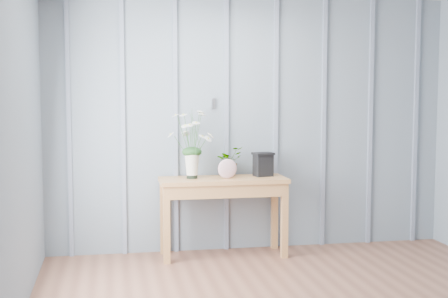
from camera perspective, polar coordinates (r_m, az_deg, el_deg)
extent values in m
cube|color=gray|center=(6.17, 2.48, 2.34)|extent=(4.00, 0.01, 2.50)
cube|color=#A2A2A6|center=(6.07, -0.95, 4.18)|extent=(0.03, 0.01, 0.10)
cube|color=gray|center=(6.01, -13.99, 2.11)|extent=(0.04, 0.03, 2.50)
cube|color=gray|center=(6.00, -9.22, 2.19)|extent=(0.04, 0.03, 2.50)
cube|color=gray|center=(6.04, -4.46, 2.26)|extent=(0.04, 0.03, 2.50)
cube|color=gray|center=(6.11, 0.21, 2.31)|extent=(0.04, 0.03, 2.50)
cube|color=gray|center=(6.22, 4.74, 2.35)|extent=(0.04, 0.03, 2.50)
cube|color=gray|center=(6.37, 9.09, 2.37)|extent=(0.04, 0.03, 2.50)
cube|color=gray|center=(6.55, 13.22, 2.38)|extent=(0.04, 0.03, 2.50)
cube|color=gray|center=(6.77, 17.10, 2.37)|extent=(0.04, 0.03, 2.50)
cube|color=#B07942|center=(5.91, -0.09, -2.85)|extent=(1.20, 0.45, 0.04)
cube|color=#B07942|center=(5.92, -0.09, -3.62)|extent=(1.13, 0.42, 0.12)
cube|color=#B07942|center=(5.73, -5.27, -6.95)|extent=(0.06, 0.06, 0.71)
cube|color=#B07942|center=(5.93, 5.55, -6.54)|extent=(0.06, 0.06, 0.71)
cube|color=#B07942|center=(6.08, -5.58, -6.24)|extent=(0.06, 0.06, 0.71)
cube|color=#B07942|center=(6.27, 4.64, -5.88)|extent=(0.06, 0.06, 0.71)
cylinder|color=black|center=(5.88, -2.94, -2.39)|extent=(0.10, 0.10, 0.07)
cone|color=silver|center=(5.86, -2.94, -1.44)|extent=(0.15, 0.15, 0.24)
ellipsoid|color=#183E1A|center=(5.85, -2.95, -0.27)|extent=(0.19, 0.16, 0.10)
imported|color=#183E1A|center=(6.04, 0.46, -1.13)|extent=(0.33, 0.32, 0.28)
ellipsoid|color=#944E6F|center=(5.85, 0.31, -1.82)|extent=(0.19, 0.07, 0.19)
cube|color=black|center=(6.03, 3.59, -1.51)|extent=(0.19, 0.16, 0.21)
cube|color=black|center=(6.01, 3.60, -0.42)|extent=(0.22, 0.18, 0.02)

